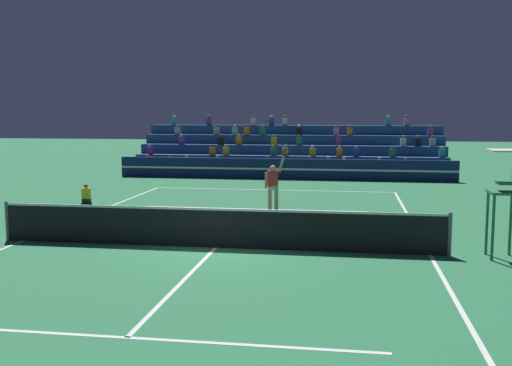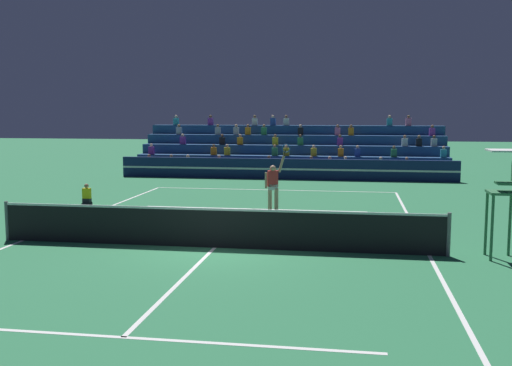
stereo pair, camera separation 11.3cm
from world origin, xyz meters
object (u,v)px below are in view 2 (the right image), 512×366
(umpire_chair, at_px, (505,189))
(tennis_ball, at_px, (210,214))
(ball_kid_courtside, at_px, (87,197))
(tennis_player, at_px, (273,186))

(umpire_chair, relative_size, tennis_ball, 39.26)
(ball_kid_courtside, bearing_deg, umpire_chair, -24.45)
(umpire_chair, height_order, tennis_ball, umpire_chair)
(ball_kid_courtside, distance_m, tennis_ball, 5.30)
(ball_kid_courtside, relative_size, tennis_player, 0.34)
(tennis_player, bearing_deg, ball_kid_courtside, 175.05)
(ball_kid_courtside, distance_m, tennis_player, 7.35)
(umpire_chair, distance_m, ball_kid_courtside, 15.10)
(umpire_chair, distance_m, tennis_ball, 10.04)
(umpire_chair, relative_size, tennis_player, 1.07)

